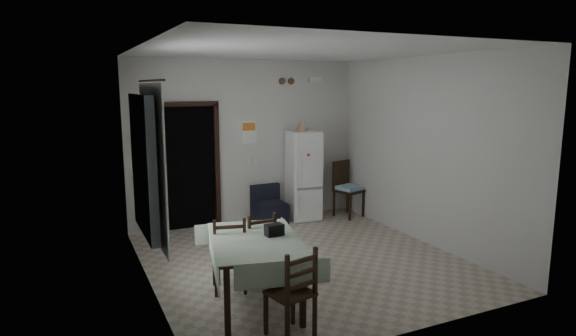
{
  "coord_description": "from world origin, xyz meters",
  "views": [
    {
      "loc": [
        -2.96,
        -5.78,
        2.45
      ],
      "look_at": [
        0.0,
        0.5,
        1.25
      ],
      "focal_mm": 30.0,
      "sensor_mm": 36.0,
      "label": 1
    }
  ],
  "objects_px": {
    "corner_chair": "(349,189)",
    "dining_table": "(256,272)",
    "fridge": "(303,175)",
    "dining_chair_near_head": "(290,292)",
    "dining_chair_far_left": "(229,253)",
    "navy_seat": "(269,205)",
    "dining_chair_far_right": "(257,247)"
  },
  "relations": [
    {
      "from": "dining_chair_near_head",
      "to": "dining_chair_far_right",
      "type": "bearing_deg",
      "value": -111.39
    },
    {
      "from": "navy_seat",
      "to": "fridge",
      "type": "bearing_deg",
      "value": -1.12
    },
    {
      "from": "corner_chair",
      "to": "dining_table",
      "type": "bearing_deg",
      "value": -154.84
    },
    {
      "from": "dining_chair_far_right",
      "to": "dining_chair_near_head",
      "type": "relative_size",
      "value": 0.99
    },
    {
      "from": "corner_chair",
      "to": "dining_table",
      "type": "distance_m",
      "value": 3.98
    },
    {
      "from": "dining_table",
      "to": "dining_chair_far_left",
      "type": "xyz_separation_m",
      "value": [
        -0.15,
        0.49,
        0.08
      ]
    },
    {
      "from": "dining_chair_far_right",
      "to": "dining_chair_near_head",
      "type": "distance_m",
      "value": 1.4
    },
    {
      "from": "navy_seat",
      "to": "corner_chair",
      "type": "height_order",
      "value": "corner_chair"
    },
    {
      "from": "fridge",
      "to": "dining_chair_near_head",
      "type": "height_order",
      "value": "fridge"
    },
    {
      "from": "dining_chair_far_left",
      "to": "dining_table",
      "type": "bearing_deg",
      "value": 120.37
    },
    {
      "from": "dining_chair_far_left",
      "to": "dining_chair_far_right",
      "type": "distance_m",
      "value": 0.41
    },
    {
      "from": "navy_seat",
      "to": "dining_chair_near_head",
      "type": "height_order",
      "value": "dining_chair_near_head"
    },
    {
      "from": "dining_table",
      "to": "dining_chair_far_left",
      "type": "relative_size",
      "value": 1.58
    },
    {
      "from": "dining_chair_far_right",
      "to": "fridge",
      "type": "bearing_deg",
      "value": -129.75
    },
    {
      "from": "dining_table",
      "to": "dining_chair_far_left",
      "type": "height_order",
      "value": "dining_chair_far_left"
    },
    {
      "from": "dining_table",
      "to": "dining_chair_far_left",
      "type": "bearing_deg",
      "value": 119.86
    },
    {
      "from": "navy_seat",
      "to": "dining_chair_far_right",
      "type": "distance_m",
      "value": 2.63
    },
    {
      "from": "corner_chair",
      "to": "fridge",
      "type": "bearing_deg",
      "value": 147.31
    },
    {
      "from": "dining_chair_near_head",
      "to": "dining_table",
      "type": "bearing_deg",
      "value": -100.13
    },
    {
      "from": "fridge",
      "to": "dining_table",
      "type": "bearing_deg",
      "value": -119.44
    },
    {
      "from": "corner_chair",
      "to": "dining_chair_near_head",
      "type": "relative_size",
      "value": 1.12
    },
    {
      "from": "fridge",
      "to": "dining_chair_far_left",
      "type": "bearing_deg",
      "value": -126.55
    },
    {
      "from": "corner_chair",
      "to": "dining_chair_far_right",
      "type": "height_order",
      "value": "corner_chair"
    },
    {
      "from": "dining_table",
      "to": "dining_chair_far_right",
      "type": "xyz_separation_m",
      "value": [
        0.24,
        0.57,
        0.08
      ]
    },
    {
      "from": "navy_seat",
      "to": "dining_chair_far_left",
      "type": "bearing_deg",
      "value": -123.82
    },
    {
      "from": "dining_chair_far_left",
      "to": "navy_seat",
      "type": "bearing_deg",
      "value": -109.65
    },
    {
      "from": "corner_chair",
      "to": "dining_chair_far_left",
      "type": "distance_m",
      "value": 3.79
    },
    {
      "from": "corner_chair",
      "to": "dining_chair_near_head",
      "type": "bearing_deg",
      "value": -146.91
    },
    {
      "from": "dining_table",
      "to": "dining_chair_far_left",
      "type": "distance_m",
      "value": 0.52
    },
    {
      "from": "navy_seat",
      "to": "dining_table",
      "type": "height_order",
      "value": "dining_table"
    },
    {
      "from": "dining_chair_far_left",
      "to": "dining_chair_far_right",
      "type": "relative_size",
      "value": 1.02
    },
    {
      "from": "fridge",
      "to": "dining_chair_far_right",
      "type": "relative_size",
      "value": 1.78
    }
  ]
}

